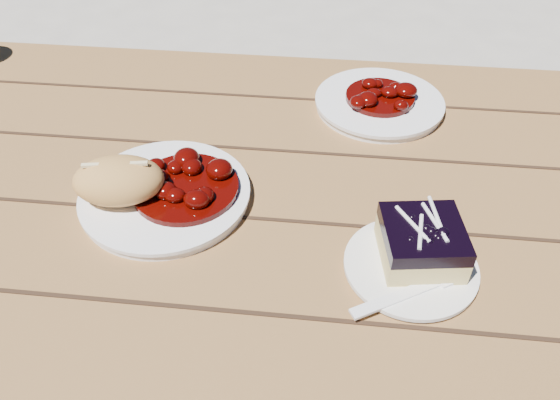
# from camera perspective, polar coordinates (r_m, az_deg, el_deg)

# --- Properties ---
(picnic_table) EXTENTS (2.00, 1.55, 0.75)m
(picnic_table) POSITION_cam_1_polar(r_m,az_deg,el_deg) (1.03, -21.38, -3.70)
(picnic_table) COLOR brown
(picnic_table) RESTS_ON ground
(main_plate) EXTENTS (0.24, 0.24, 0.02)m
(main_plate) POSITION_cam_1_polar(r_m,az_deg,el_deg) (0.81, -11.86, 0.44)
(main_plate) COLOR white
(main_plate) RESTS_ON picnic_table
(goulash_stew) EXTENTS (0.15, 0.15, 0.04)m
(goulash_stew) POSITION_cam_1_polar(r_m,az_deg,el_deg) (0.78, -9.96, 2.11)
(goulash_stew) COLOR #410402
(goulash_stew) RESTS_ON main_plate
(bread_roll) EXTENTS (0.14, 0.10, 0.06)m
(bread_roll) POSITION_cam_1_polar(r_m,az_deg,el_deg) (0.78, -16.49, 1.96)
(bread_roll) COLOR tan
(bread_roll) RESTS_ON main_plate
(dessert_plate) EXTENTS (0.16, 0.16, 0.01)m
(dessert_plate) POSITION_cam_1_polar(r_m,az_deg,el_deg) (0.72, 13.46, -6.84)
(dessert_plate) COLOR white
(dessert_plate) RESTS_ON picnic_table
(blueberry_cake) EXTENTS (0.11, 0.11, 0.06)m
(blueberry_cake) POSITION_cam_1_polar(r_m,az_deg,el_deg) (0.71, 14.59, -4.25)
(blueberry_cake) COLOR #E1CC7A
(blueberry_cake) RESTS_ON dessert_plate
(fork_dessert) EXTENTS (0.15, 0.10, 0.00)m
(fork_dessert) POSITION_cam_1_polar(r_m,az_deg,el_deg) (0.67, 12.17, -9.85)
(fork_dessert) COLOR white
(fork_dessert) RESTS_ON dessert_plate
(second_plate) EXTENTS (0.22, 0.22, 0.02)m
(second_plate) POSITION_cam_1_polar(r_m,az_deg,el_deg) (1.00, 10.30, 9.88)
(second_plate) COLOR white
(second_plate) RESTS_ON picnic_table
(second_stew) EXTENTS (0.12, 0.12, 0.04)m
(second_stew) POSITION_cam_1_polar(r_m,az_deg,el_deg) (0.99, 10.51, 11.30)
(second_stew) COLOR #410402
(second_stew) RESTS_ON second_plate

